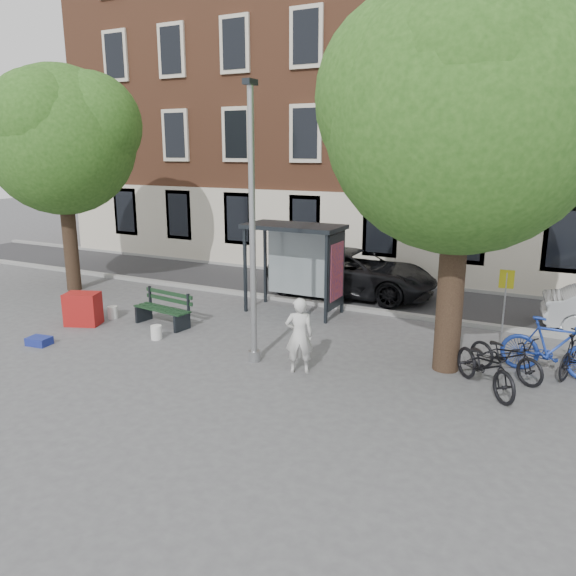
# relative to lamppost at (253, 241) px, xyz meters

# --- Properties ---
(ground) EXTENTS (90.00, 90.00, 0.00)m
(ground) POSITION_rel_lamppost_xyz_m (0.00, 0.00, -2.78)
(ground) COLOR #4C4C4F
(ground) RESTS_ON ground
(road) EXTENTS (40.00, 4.00, 0.01)m
(road) POSITION_rel_lamppost_xyz_m (0.00, 7.00, -2.78)
(road) COLOR #28282B
(road) RESTS_ON ground
(curb_near) EXTENTS (40.00, 0.25, 0.12)m
(curb_near) POSITION_rel_lamppost_xyz_m (0.00, 5.00, -2.72)
(curb_near) COLOR gray
(curb_near) RESTS_ON ground
(curb_far) EXTENTS (40.00, 0.25, 0.12)m
(curb_far) POSITION_rel_lamppost_xyz_m (0.00, 9.00, -2.72)
(curb_far) COLOR gray
(curb_far) RESTS_ON ground
(building_row) EXTENTS (30.00, 8.00, 14.00)m
(building_row) POSITION_rel_lamppost_xyz_m (0.00, 13.00, 4.22)
(building_row) COLOR brown
(building_row) RESTS_ON ground
(lamppost) EXTENTS (0.28, 0.35, 6.11)m
(lamppost) POSITION_rel_lamppost_xyz_m (0.00, 0.00, 0.00)
(lamppost) COLOR #9EA0A3
(lamppost) RESTS_ON ground
(tree_right) EXTENTS (5.76, 5.60, 8.20)m
(tree_right) POSITION_rel_lamppost_xyz_m (4.01, 1.38, 2.83)
(tree_right) COLOR black
(tree_right) RESTS_ON ground
(tree_left) EXTENTS (5.18, 4.86, 7.40)m
(tree_left) POSITION_rel_lamppost_xyz_m (-8.99, 2.88, 2.43)
(tree_left) COLOR black
(tree_left) RESTS_ON ground
(bus_shelter) EXTENTS (2.85, 1.45, 2.62)m
(bus_shelter) POSITION_rel_lamppost_xyz_m (-0.61, 4.11, -0.87)
(bus_shelter) COLOR #1E2328
(bus_shelter) RESTS_ON ground
(painter) EXTENTS (0.72, 0.62, 1.67)m
(painter) POSITION_rel_lamppost_xyz_m (1.20, -0.12, -1.95)
(painter) COLOR silver
(painter) RESTS_ON ground
(bench) EXTENTS (1.83, 0.82, 0.91)m
(bench) POSITION_rel_lamppost_xyz_m (-3.60, 1.21, -2.36)
(bench) COLOR #1E2328
(bench) RESTS_ON ground
(bike_a) EXTENTS (1.90, 1.49, 0.96)m
(bike_a) POSITION_rel_lamppost_xyz_m (5.21, 1.64, -2.30)
(bike_a) COLOR black
(bike_a) RESTS_ON ground
(bike_b) EXTENTS (2.14, 0.75, 1.26)m
(bike_b) POSITION_rel_lamppost_xyz_m (6.07, 2.18, -2.15)
(bike_b) COLOR navy
(bike_b) RESTS_ON ground
(bike_c) EXTENTS (1.84, 1.97, 1.05)m
(bike_c) POSITION_rel_lamppost_xyz_m (4.93, 0.71, -2.26)
(bike_c) COLOR black
(bike_c) RESTS_ON ground
(bike_d) EXTENTS (0.95, 1.71, 0.99)m
(bike_d) POSITION_rel_lamppost_xyz_m (6.50, 2.41, -2.29)
(bike_d) COLOR black
(bike_d) RESTS_ON ground
(car_dark) EXTENTS (5.58, 2.73, 1.53)m
(car_dark) POSITION_rel_lamppost_xyz_m (-0.18, 6.73, -2.02)
(car_dark) COLOR black
(car_dark) RESTS_ON ground
(red_stand) EXTENTS (1.06, 0.89, 0.90)m
(red_stand) POSITION_rel_lamppost_xyz_m (-5.61, 0.23, -2.33)
(red_stand) COLOR #A21715
(red_stand) RESTS_ON ground
(blue_crate) EXTENTS (0.60, 0.47, 0.20)m
(blue_crate) POSITION_rel_lamppost_xyz_m (-5.30, -1.50, -2.68)
(blue_crate) COLOR navy
(blue_crate) RESTS_ON ground
(bucket_a) EXTENTS (0.35, 0.35, 0.36)m
(bucket_a) POSITION_rel_lamppost_xyz_m (-5.75, 0.11, -2.60)
(bucket_a) COLOR silver
(bucket_a) RESTS_ON ground
(bucket_b) EXTENTS (0.31, 0.31, 0.36)m
(bucket_b) POSITION_rel_lamppost_xyz_m (-3.00, 0.17, -2.60)
(bucket_b) COLOR silver
(bucket_b) RESTS_ON ground
(bucket_c) EXTENTS (0.28, 0.28, 0.36)m
(bucket_c) POSITION_rel_lamppost_xyz_m (-5.31, 1.02, -2.60)
(bucket_c) COLOR silver
(bucket_c) RESTS_ON ground
(notice_sign) EXTENTS (0.34, 0.07, 1.96)m
(notice_sign) POSITION_rel_lamppost_xyz_m (4.91, 3.44, -1.36)
(notice_sign) COLOR #9EA0A3
(notice_sign) RESTS_ON ground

